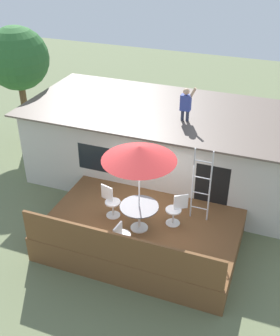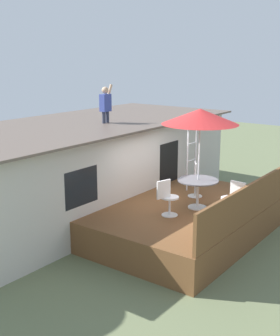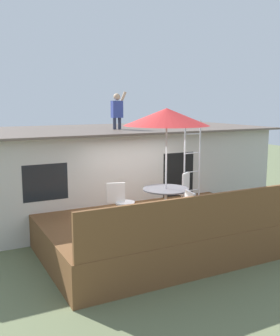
% 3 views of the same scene
% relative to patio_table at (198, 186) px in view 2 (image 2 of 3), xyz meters
% --- Properties ---
extents(ground_plane, '(40.00, 40.00, 0.00)m').
position_rel_patio_table_xyz_m(ground_plane, '(-0.01, 0.29, -1.39)').
color(ground_plane, '#66704C').
extents(house, '(10.50, 4.50, 2.67)m').
position_rel_patio_table_xyz_m(house, '(-0.01, 3.89, -0.05)').
color(house, beige).
rests_on(house, ground).
extents(deck, '(5.35, 3.52, 0.80)m').
position_rel_patio_table_xyz_m(deck, '(-0.01, 0.29, -0.99)').
color(deck, brown).
rests_on(deck, ground).
extents(deck_railing, '(5.25, 0.08, 0.90)m').
position_rel_patio_table_xyz_m(deck_railing, '(-0.01, -1.42, -0.14)').
color(deck_railing, brown).
rests_on(deck_railing, deck).
extents(patio_table, '(1.04, 1.04, 0.74)m').
position_rel_patio_table_xyz_m(patio_table, '(0.00, 0.00, 0.00)').
color(patio_table, silver).
rests_on(patio_table, deck).
extents(patio_umbrella, '(1.90, 1.90, 2.54)m').
position_rel_patio_table_xyz_m(patio_umbrella, '(-0.00, -0.00, 1.76)').
color(patio_umbrella, silver).
rests_on(patio_umbrella, deck).
extents(step_ladder, '(0.52, 0.04, 2.20)m').
position_rel_patio_table_xyz_m(step_ladder, '(1.41, 1.01, 0.51)').
color(step_ladder, silver).
rests_on(step_ladder, deck).
extents(person_figure, '(0.47, 0.20, 1.11)m').
position_rel_patio_table_xyz_m(person_figure, '(0.28, 3.29, 1.89)').
color(person_figure, '#33384C').
rests_on(person_figure, house).
extents(patio_chair_left, '(0.61, 0.44, 0.92)m').
position_rel_patio_table_xyz_m(patio_chair_left, '(-0.96, 0.28, -0.13)').
color(patio_chair_left, silver).
rests_on(patio_chair_left, deck).
extents(patio_chair_right, '(0.57, 0.46, 0.92)m').
position_rel_patio_table_xyz_m(patio_chair_right, '(0.86, 0.57, -0.13)').
color(patio_chair_right, silver).
rests_on(patio_chair_right, deck).
extents(patio_chair_near, '(0.44, 0.62, 0.92)m').
position_rel_patio_table_xyz_m(patio_chair_near, '(-0.11, -1.02, -0.13)').
color(patio_chair_near, silver).
rests_on(patio_chair_near, deck).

